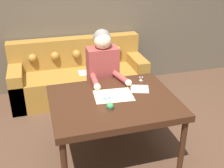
% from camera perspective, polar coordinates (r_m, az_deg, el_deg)
% --- Properties ---
extents(ground_plane, '(16.00, 16.00, 0.00)m').
position_cam_1_polar(ground_plane, '(3.30, 1.08, -14.86)').
color(ground_plane, '#4C3323').
extents(wall_back, '(8.00, 0.06, 2.60)m').
position_cam_1_polar(wall_back, '(4.56, -6.43, 14.96)').
color(wall_back, brown).
rests_on(wall_back, ground_plane).
extents(dining_table, '(1.30, 1.03, 0.74)m').
position_cam_1_polar(dining_table, '(2.95, 0.31, -4.31)').
color(dining_table, '#381E11').
rests_on(dining_table, ground_plane).
extents(couch, '(2.06, 0.77, 0.89)m').
position_cam_1_polar(couch, '(4.47, -6.77, 1.53)').
color(couch, olive).
rests_on(couch, ground_plane).
extents(person, '(0.45, 0.61, 1.30)m').
position_cam_1_polar(person, '(3.54, -1.84, 0.91)').
color(person, '#33281E').
rests_on(person, ground_plane).
extents(pattern_paper_main, '(0.43, 0.34, 0.00)m').
position_cam_1_polar(pattern_paper_main, '(2.98, 0.29, -2.35)').
color(pattern_paper_main, beige).
rests_on(pattern_paper_main, dining_table).
extents(pattern_paper_offcut, '(0.25, 0.25, 0.00)m').
position_cam_1_polar(pattern_paper_offcut, '(3.13, 5.64, -0.99)').
color(pattern_paper_offcut, beige).
rests_on(pattern_paper_offcut, dining_table).
extents(scissors, '(0.25, 0.13, 0.01)m').
position_cam_1_polar(scissors, '(2.93, -0.71, -2.85)').
color(scissors, silver).
rests_on(scissors, dining_table).
extents(thread_spool, '(0.04, 0.04, 0.05)m').
position_cam_1_polar(thread_spool, '(3.33, 5.90, 1.07)').
color(thread_spool, beige).
rests_on(thread_spool, dining_table).
extents(pin_cushion, '(0.07, 0.07, 0.07)m').
position_cam_1_polar(pin_cushion, '(2.72, -0.39, -4.56)').
color(pin_cushion, '#4C3828').
rests_on(pin_cushion, dining_table).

